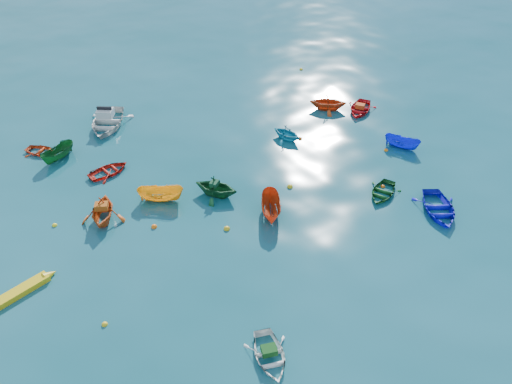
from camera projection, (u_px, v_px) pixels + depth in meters
ground at (306, 240)px, 28.79m from camera, size 160.00×160.00×0.00m
dinghy_white_near at (269, 358)px, 22.52m from camera, size 2.92×3.38×0.59m
dinghy_blue_se at (438, 212)px, 30.82m from camera, size 4.32×4.59×0.77m
dinghy_orange_w at (104, 219)px, 30.25m from camera, size 3.79×3.95×1.61m
sampan_yellow_mid at (161, 200)px, 31.74m from camera, size 3.04×2.69×1.15m
dinghy_green_e at (382, 194)px, 32.24m from camera, size 3.40×3.00×0.59m
dinghy_cyan_se at (286, 139)px, 37.75m from camera, size 2.60×2.83×1.24m
dinghy_red_nw at (109, 173)px, 34.17m from camera, size 3.00×2.28×0.58m
sampan_orange_n at (271, 214)px, 30.66m from camera, size 2.77×3.29×1.22m
dinghy_green_n at (216, 195)px, 32.19m from camera, size 3.64×3.75×1.51m
dinghy_red_ne at (360, 111)px, 41.30m from camera, size 4.04×3.72×0.68m
sampan_blue_far at (401, 147)px, 36.79m from camera, size 2.02×2.80×1.02m
dinghy_red_far at (43, 153)px, 36.19m from camera, size 2.98×3.12×0.53m
dinghy_orange_far at (327, 109)px, 41.54m from camera, size 3.94×3.91×1.57m
sampan_green_far at (60, 159)px, 35.57m from camera, size 3.03×2.22×1.10m
kayak_yellow at (17, 296)px, 25.45m from camera, size 4.20×1.45×0.42m
motorboat_white at (108, 126)px, 39.31m from camera, size 5.71×5.94×1.60m
tarp_green_a at (269, 350)px, 22.32m from camera, size 0.84×0.74×0.34m
tarp_orange_a at (101, 206)px, 29.69m from camera, size 0.94×0.87×0.37m
tarp_green_b at (214, 183)px, 31.67m from camera, size 0.76×0.72×0.29m
tarp_orange_b at (360, 106)px, 40.91m from camera, size 0.85×0.91×0.35m
buoy_ye_a at (227, 229)px, 29.54m from camera, size 0.38×0.38×0.38m
buoy_or_b at (383, 187)px, 32.89m from camera, size 0.29×0.29×0.29m
buoy_ye_b at (105, 325)px, 24.00m from camera, size 0.30×0.30×0.30m
buoy_or_c at (154, 227)px, 29.68m from camera, size 0.36×0.36×0.36m
buoy_ye_c at (290, 187)px, 32.88m from camera, size 0.39×0.39×0.39m
buoy_or_d at (386, 151)px, 36.45m from camera, size 0.31×0.31×0.31m
buoy_ye_d at (55, 226)px, 29.79m from camera, size 0.30×0.30×0.30m
buoy_or_e at (300, 139)px, 37.76m from camera, size 0.29×0.29×0.29m
buoy_ye_e at (301, 70)px, 48.01m from camera, size 0.34×0.34×0.34m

